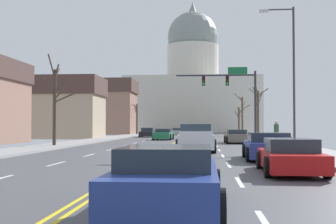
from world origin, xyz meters
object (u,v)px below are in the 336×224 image
object	(u,v)px
sedan_oncoming_01	(147,133)
sedan_near_03	(267,147)
pedestrian_00	(276,132)
sedan_oncoming_00	(163,134)
street_lamp_right	(290,66)
sedan_near_05	(168,180)
sedan_oncoming_02	(178,132)
pickup_truck_near_02	(196,139)
sedan_near_00	(236,137)
sedan_near_01	(192,138)
signal_gantry	(233,88)
bicycle_parked	(293,142)
sedan_near_04	(290,157)

from	to	relation	value
sedan_oncoming_01	sedan_near_03	bearing A→B (deg)	-74.73
sedan_near_03	pedestrian_00	world-z (taller)	pedestrian_00
sedan_oncoming_00	sedan_oncoming_01	distance (m)	11.68
street_lamp_right	sedan_near_05	size ratio (longest dim) A/B	1.95
sedan_oncoming_02	pickup_truck_near_02	bearing A→B (deg)	-85.24
sedan_near_00	sedan_near_01	bearing A→B (deg)	-123.56
street_lamp_right	sedan_near_01	size ratio (longest dim) A/B	1.89
sedan_near_03	street_lamp_right	bearing A→B (deg)	71.79
pickup_truck_near_02	sedan_oncoming_02	distance (m)	45.68
sedan_oncoming_00	pedestrian_00	size ratio (longest dim) A/B	2.60
signal_gantry	sedan_near_01	bearing A→B (deg)	-110.51
sedan_oncoming_02	bicycle_parked	size ratio (longest dim) A/B	2.57
street_lamp_right	sedan_near_04	xyz separation A→B (m)	(-2.60, -13.26, -4.80)
signal_gantry	sedan_oncoming_01	distance (m)	19.30
sedan_oncoming_01	bicycle_parked	world-z (taller)	sedan_oncoming_01
sedan_oncoming_00	sedan_oncoming_02	distance (m)	24.33
sedan_near_03	sedan_oncoming_02	distance (m)	52.16
sedan_near_01	sedan_oncoming_02	world-z (taller)	sedan_near_01
sedan_oncoming_02	bicycle_parked	world-z (taller)	sedan_oncoming_02
signal_gantry	sedan_oncoming_02	bearing A→B (deg)	104.13
sedan_near_00	sedan_near_05	size ratio (longest dim) A/B	0.97
street_lamp_right	sedan_oncoming_02	xyz separation A→B (m)	(-9.71, 44.00, -4.81)
signal_gantry	street_lamp_right	bearing A→B (deg)	-80.76
signal_gantry	sedan_near_01	world-z (taller)	signal_gantry
street_lamp_right	sedan_oncoming_01	distance (m)	33.87
pickup_truck_near_02	sedan_oncoming_02	world-z (taller)	pickup_truck_near_02
sedan_near_05	sedan_oncoming_02	size ratio (longest dim) A/B	1.01
signal_gantry	pedestrian_00	world-z (taller)	signal_gantry
sedan_near_03	sedan_near_01	bearing A→B (deg)	106.36
signal_gantry	pickup_truck_near_02	world-z (taller)	signal_gantry
signal_gantry	sedan_oncoming_01	bearing A→B (deg)	124.24
sedan_oncoming_00	sedan_oncoming_02	world-z (taller)	sedan_oncoming_00
street_lamp_right	sedan_oncoming_02	distance (m)	45.31
sedan_near_04	street_lamp_right	bearing A→B (deg)	78.92
sedan_near_01	sedan_oncoming_02	distance (m)	38.91
sedan_near_00	sedan_oncoming_02	size ratio (longest dim) A/B	0.98
pickup_truck_near_02	pedestrian_00	xyz separation A→B (m)	(5.58, 4.76, 0.37)
sedan_near_00	pedestrian_00	size ratio (longest dim) A/B	2.57
sedan_oncoming_01	sedan_near_00	bearing A→B (deg)	-62.23
sedan_near_04	sedan_oncoming_02	xyz separation A→B (m)	(-7.11, 57.26, -0.01)
street_lamp_right	pickup_truck_near_02	xyz separation A→B (m)	(-5.91, -1.52, -4.60)
pickup_truck_near_02	sedan_near_05	size ratio (longest dim) A/B	1.18
sedan_near_00	sedan_near_05	world-z (taller)	sedan_near_05
sedan_oncoming_00	sedan_near_00	bearing A→B (deg)	-50.18
sedan_near_03	sedan_oncoming_01	world-z (taller)	sedan_near_03
street_lamp_right	sedan_near_00	size ratio (longest dim) A/B	2.00
signal_gantry	sedan_near_05	world-z (taller)	signal_gantry
sedan_near_04	sedan_oncoming_02	bearing A→B (deg)	97.08
sedan_near_00	sedan_near_03	world-z (taller)	sedan_near_03
sedan_near_00	sedan_near_01	size ratio (longest dim) A/B	0.94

